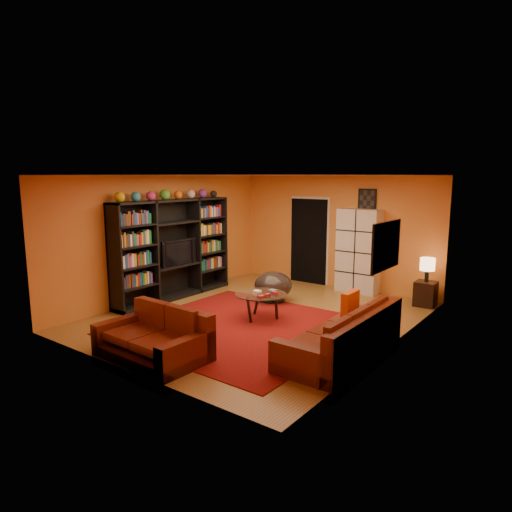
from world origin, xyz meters
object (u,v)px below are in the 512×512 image
Objects in this scene: coffee_table at (261,296)px; storage_cabinet at (358,251)px; tv at (176,252)px; loveseat at (157,337)px; side_table at (426,294)px; entertainment_unit at (173,249)px; table_lamp at (427,265)px; bowl_chair at (273,286)px; sofa at (346,338)px.

coffee_table is 0.50× the size of storage_cabinet.
tv reaches higher than loveseat.
coffee_table is 1.88× the size of side_table.
entertainment_unit is 5.27m from side_table.
table_lamp reaches higher than loveseat.
tv reaches higher than bowl_chair.
entertainment_unit is 6.00× the size of side_table.
loveseat is (2.21, -2.41, -0.77)m from entertainment_unit.
table_lamp is at bearing -7.97° from storage_cabinet.
coffee_table is 3.01m from storage_cabinet.
coffee_table is (-2.03, 0.67, 0.15)m from sofa.
entertainment_unit is 4.07m from storage_cabinet.
sofa is at bearing -18.20° from coffee_table.
side_table is at bearing 30.98° from bowl_chair.
tv is 0.51× the size of storage_cabinet.
storage_cabinet reaches higher than sofa.
loveseat is 5.30m from storage_cabinet.
storage_cabinet is at bearing 171.94° from table_lamp.
storage_cabinet is at bearing 171.94° from side_table.
side_table is at bearing -90.00° from table_lamp.
bowl_chair is 1.62× the size of table_lamp.
loveseat is 3.39× the size of table_lamp.
coffee_table is 3.46m from table_lamp.
side_table is at bearing 29.66° from entertainment_unit.
entertainment_unit is 6.23× the size of table_lamp.
storage_cabinet is 1.73m from side_table.
coffee_table is 1.22m from bowl_chair.
tv is at bearing 43.31° from loveseat.
sofa and loveseat have the same top height.
sofa is at bearing -100.34° from tv.
coffee_table is 1.20× the size of bowl_chair.
table_lamp reaches higher than sofa.
coffee_table is 3.44m from side_table.
loveseat is 3.42m from bowl_chair.
tv reaches higher than sofa.
sofa is 3.40m from table_lamp.
sofa reaches higher than bowl_chair.
side_table is 0.59m from table_lamp.
entertainment_unit is 3.36m from loveseat.
tv is at bearing 18.63° from entertainment_unit.
bowl_chair reaches higher than side_table.
side_table is (2.31, 4.99, -0.03)m from loveseat.
entertainment_unit reaches higher than coffee_table.
entertainment_unit is 2.25m from bowl_chair.
entertainment_unit is 0.08m from tv.
coffee_table is at bearing 161.77° from sofa.
table_lamp is (2.31, 4.99, 0.56)m from loveseat.
tv is 5.16m from table_lamp.
loveseat reaches higher than bowl_chair.
loveseat is 3.27× the size of side_table.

